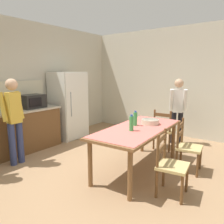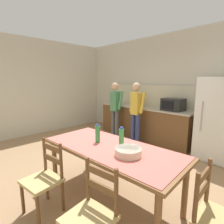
# 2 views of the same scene
# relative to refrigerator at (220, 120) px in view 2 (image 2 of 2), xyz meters

# --- Properties ---
(ground_plane) EXTENTS (8.32, 8.32, 0.00)m
(ground_plane) POSITION_rel_refrigerator_xyz_m (-1.30, -2.19, -0.86)
(ground_plane) COLOR #9E7A56
(wall_back) EXTENTS (6.52, 0.12, 2.90)m
(wall_back) POSITION_rel_refrigerator_xyz_m (-1.30, 0.47, 0.59)
(wall_back) COLOR beige
(wall_back) RESTS_ON ground
(wall_left) EXTENTS (0.12, 5.20, 2.90)m
(wall_left) POSITION_rel_refrigerator_xyz_m (-4.56, -2.19, 0.59)
(wall_left) COLOR beige
(wall_left) RESTS_ON ground
(kitchen_counter) EXTENTS (2.86, 0.66, 0.93)m
(kitchen_counter) POSITION_rel_refrigerator_xyz_m (-1.93, 0.04, -0.40)
(kitchen_counter) COLOR brown
(kitchen_counter) RESTS_ON ground
(counter_splashback) EXTENTS (2.82, 0.03, 0.60)m
(counter_splashback) POSITION_rel_refrigerator_xyz_m (-1.93, 0.35, 0.36)
(counter_splashback) COLOR beige
(counter_splashback) RESTS_ON kitchen_counter
(refrigerator) EXTENTS (0.80, 0.73, 1.73)m
(refrigerator) POSITION_rel_refrigerator_xyz_m (0.00, 0.00, 0.00)
(refrigerator) COLOR silver
(refrigerator) RESTS_ON ground
(microwave) EXTENTS (0.50, 0.39, 0.30)m
(microwave) POSITION_rel_refrigerator_xyz_m (-1.05, 0.02, 0.21)
(microwave) COLOR black
(microwave) RESTS_ON kitchen_counter
(paper_bag) EXTENTS (0.24, 0.16, 0.36)m
(paper_bag) POSITION_rel_refrigerator_xyz_m (-2.19, 0.01, 0.24)
(paper_bag) COLOR tan
(paper_bag) RESTS_ON kitchen_counter
(dining_table) EXTENTS (2.06, 1.00, 0.78)m
(dining_table) POSITION_rel_refrigerator_xyz_m (-0.66, -2.49, -0.17)
(dining_table) COLOR brown
(dining_table) RESTS_ON ground
(bottle_near_centre) EXTENTS (0.07, 0.07, 0.27)m
(bottle_near_centre) POSITION_rel_refrigerator_xyz_m (-0.92, -2.50, 0.04)
(bottle_near_centre) COLOR green
(bottle_near_centre) RESTS_ON dining_table
(bottle_off_centre) EXTENTS (0.07, 0.07, 0.27)m
(bottle_off_centre) POSITION_rel_refrigerator_xyz_m (-0.57, -2.37, 0.04)
(bottle_off_centre) COLOR green
(bottle_off_centre) RESTS_ON dining_table
(serving_bowl) EXTENTS (0.32, 0.32, 0.09)m
(serving_bowl) POSITION_rel_refrigerator_xyz_m (-0.31, -2.53, -0.03)
(serving_bowl) COLOR beige
(serving_bowl) RESTS_ON dining_table
(chair_side_near_right) EXTENTS (0.47, 0.45, 0.91)m
(chair_side_near_right) POSITION_rel_refrigerator_xyz_m (-0.17, -3.19, -0.42)
(chair_side_near_right) COLOR brown
(chair_side_near_right) RESTS_ON ground
(chair_side_near_left) EXTENTS (0.47, 0.46, 0.91)m
(chair_side_near_left) POSITION_rel_refrigerator_xyz_m (-1.08, -3.24, -0.42)
(chair_side_near_left) COLOR brown
(chair_side_near_left) RESTS_ON ground
(chair_head_end) EXTENTS (0.42, 0.44, 0.91)m
(chair_head_end) POSITION_rel_refrigerator_xyz_m (0.63, -2.41, -0.42)
(chair_head_end) COLOR brown
(chair_head_end) RESTS_ON ground
(person_at_sink) EXTENTS (0.40, 0.28, 1.60)m
(person_at_sink) POSITION_rel_refrigerator_xyz_m (-2.57, -0.48, 0.04)
(person_at_sink) COLOR #4C4C4C
(person_at_sink) RESTS_ON ground
(person_at_counter) EXTENTS (0.40, 0.28, 1.61)m
(person_at_counter) POSITION_rel_refrigerator_xyz_m (-1.79, -0.50, 0.04)
(person_at_counter) COLOR navy
(person_at_counter) RESTS_ON ground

